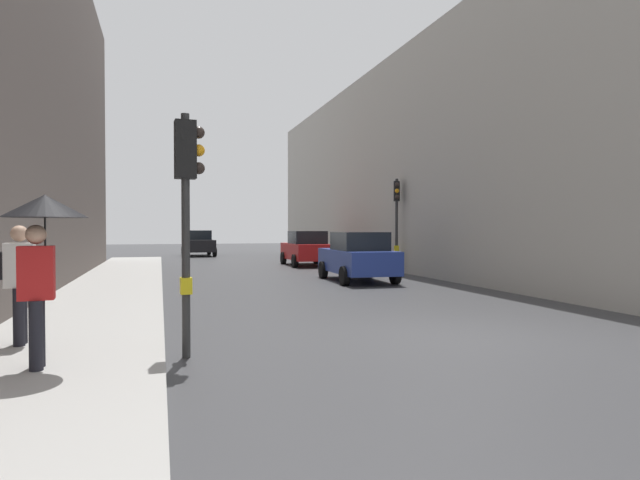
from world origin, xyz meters
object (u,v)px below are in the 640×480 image
at_px(car_red_sedan, 306,248).
at_px(pedestrian_with_black_backpack, 16,277).
at_px(traffic_light_near_left, 187,190).
at_px(traffic_light_mid_street, 397,208).
at_px(car_dark_suv, 198,243).
at_px(car_blue_van, 358,257).
at_px(pedestrian_with_umbrella, 42,232).

distance_m(car_red_sedan, pedestrian_with_black_backpack, 19.93).
bearing_deg(traffic_light_near_left, traffic_light_mid_street, 54.42).
distance_m(traffic_light_mid_street, car_dark_suv, 18.80).
bearing_deg(traffic_light_near_left, car_blue_van, 57.55).
height_order(car_blue_van, pedestrian_with_umbrella, pedestrian_with_umbrella).
bearing_deg(traffic_light_mid_street, pedestrian_with_umbrella, -128.88).
xyz_separation_m(traffic_light_mid_street, pedestrian_with_black_backpack, (-11.58, -11.97, -1.58)).
relative_size(traffic_light_mid_street, car_blue_van, 0.94).
bearing_deg(car_blue_van, car_red_sedan, 87.52).
bearing_deg(pedestrian_with_umbrella, pedestrian_with_black_backpack, 112.41).
height_order(car_dark_suv, pedestrian_with_umbrella, pedestrian_with_umbrella).
height_order(pedestrian_with_umbrella, pedestrian_with_black_backpack, pedestrian_with_umbrella).
xyz_separation_m(traffic_light_near_left, car_red_sedan, (6.76, 18.52, -1.57)).
relative_size(traffic_light_near_left, car_red_sedan, 0.84).
xyz_separation_m(traffic_light_near_left, car_dark_suv, (2.16, 30.15, -1.57)).
xyz_separation_m(traffic_light_mid_street, car_red_sedan, (-2.40, 5.71, -1.86)).
distance_m(car_blue_van, car_red_sedan, 8.46).
bearing_deg(car_blue_van, car_dark_suv, 101.91).
height_order(car_blue_van, pedestrian_with_black_backpack, pedestrian_with_black_backpack).
height_order(traffic_light_near_left, pedestrian_with_umbrella, traffic_light_near_left).
bearing_deg(car_blue_van, pedestrian_with_black_backpack, -133.70).
xyz_separation_m(car_red_sedan, pedestrian_with_umbrella, (-8.53, -19.27, 0.96)).
distance_m(car_dark_suv, car_blue_van, 20.53).
height_order(car_dark_suv, pedestrian_with_black_backpack, pedestrian_with_black_backpack).
relative_size(car_dark_suv, pedestrian_with_umbrella, 2.01).
relative_size(traffic_light_near_left, car_dark_suv, 0.83).
distance_m(traffic_light_mid_street, traffic_light_near_left, 15.75).
bearing_deg(car_red_sedan, car_dark_suv, 111.60).
bearing_deg(traffic_light_near_left, car_dark_suv, 85.91).
distance_m(car_dark_suv, car_red_sedan, 12.51).
relative_size(car_dark_suv, car_blue_van, 1.01).
xyz_separation_m(car_red_sedan, pedestrian_with_black_backpack, (-9.19, -17.69, 0.29)).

